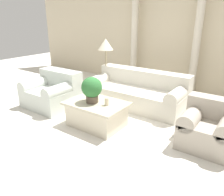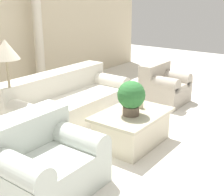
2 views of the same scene
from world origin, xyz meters
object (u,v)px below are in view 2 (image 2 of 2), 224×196
Objects in this scene: sofa_long at (66,101)px; floor_lamp at (6,54)px; potted_plant at (131,96)px; loveseat at (41,159)px; coffee_table at (132,128)px; armchair at (164,86)px.

floor_lamp reaches higher than sofa_long.
potted_plant is at bearing -97.25° from sofa_long.
loveseat is 0.99× the size of coffee_table.
floor_lamp is (-0.90, 1.50, 1.03)m from coffee_table.
potted_plant is at bearing -10.06° from loveseat.
sofa_long is 2.02× the size of coffee_table.
armchair is at bearing 14.39° from coffee_table.
loveseat is 3.41m from armchair.
loveseat is 1.51m from coffee_table.
coffee_table is 0.76× the size of floor_lamp.
sofa_long and loveseat have the same top height.
floor_lamp is at bearing 174.21° from sofa_long.
potted_plant reaches higher than loveseat.
floor_lamp is (-0.82, 1.53, 0.53)m from potted_plant.
armchair is (1.98, 0.52, -0.40)m from potted_plant.
loveseat is at bearing 171.52° from coffee_table.
armchair is (1.80, -0.91, 0.01)m from sofa_long.
floor_lamp is 1.80× the size of armchair.
potted_plant reaches higher than coffee_table.
floor_lamp is (0.59, 1.28, 0.93)m from loveseat.
coffee_table is 2.32× the size of potted_plant.
armchair is at bearing 14.62° from potted_plant.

